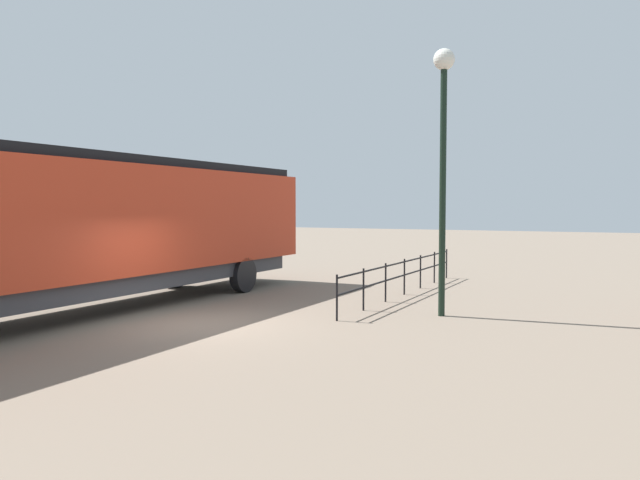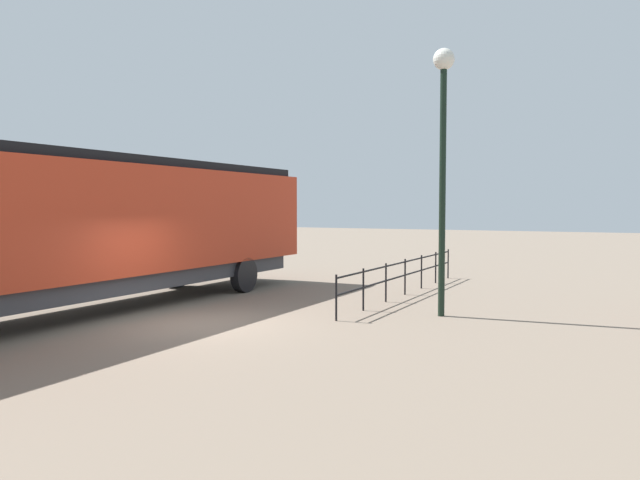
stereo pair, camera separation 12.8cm
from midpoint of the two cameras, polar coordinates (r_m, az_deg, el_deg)
The scene contains 4 objects.
ground_plane at distance 14.61m, azimuth -11.67°, elevation -7.64°, with size 120.00×120.00×0.00m, color #756656.
locomotive at distance 16.62m, azimuth -21.05°, elevation 1.34°, with size 3.01×17.63×4.00m.
lamp_post at distance 15.60m, azimuth 11.04°, elevation 9.97°, with size 0.52×0.52×6.53m.
platform_fence at distance 19.19m, azimuth 7.58°, elevation -2.90°, with size 0.05×9.86×1.10m.
Camera 1 is at (8.85, -11.29, 2.70)m, focal length 34.79 mm.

